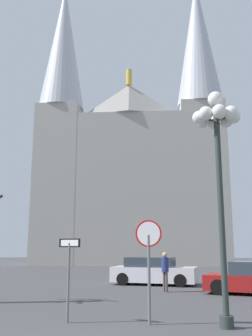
% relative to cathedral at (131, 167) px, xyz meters
% --- Properties ---
extents(cathedral, '(21.31, 12.01, 34.66)m').
position_rel_cathedral_xyz_m(cathedral, '(0.00, 0.00, 0.00)').
color(cathedral, '#ADA89E').
rests_on(cathedral, ground).
extents(stop_sign, '(0.72, 0.20, 2.72)m').
position_rel_cathedral_xyz_m(stop_sign, '(2.31, -33.08, -9.17)').
color(stop_sign, slate).
rests_on(stop_sign, ground).
extents(one_way_arrow_sign, '(0.67, 0.38, 2.22)m').
position_rel_cathedral_xyz_m(one_way_arrow_sign, '(0.10, -32.99, -9.62)').
color(one_way_arrow_sign, slate).
rests_on(one_way_arrow_sign, ground).
extents(street_lamp, '(1.33, 1.33, 6.30)m').
position_rel_cathedral_xyz_m(street_lamp, '(4.24, -33.41, -6.28)').
color(street_lamp, '#2D3833').
rests_on(street_lamp, ground).
extents(parked_car_far_white, '(4.72, 2.77, 1.43)m').
position_rel_cathedral_xyz_m(parked_car_far_white, '(2.43, -22.71, -10.39)').
color(parked_car_far_white, silver).
rests_on(parked_car_far_white, ground).
extents(pedestrian_walking, '(0.32, 0.32, 1.74)m').
position_rel_cathedral_xyz_m(pedestrian_walking, '(2.96, -25.90, -10.01)').
color(pedestrian_walking, '#594C47').
rests_on(pedestrian_walking, ground).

